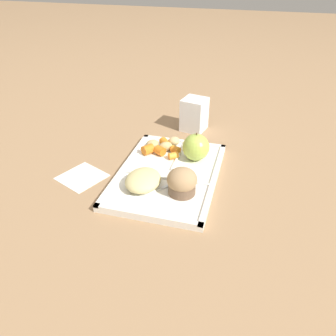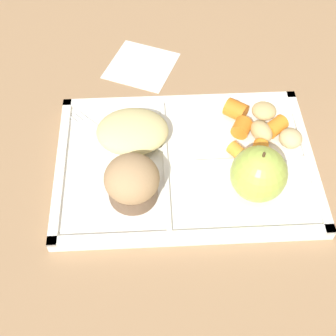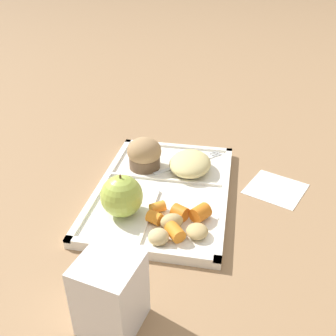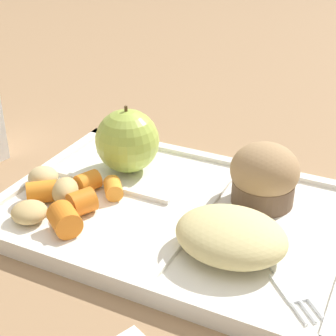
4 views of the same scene
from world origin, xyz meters
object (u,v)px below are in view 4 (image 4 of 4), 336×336
(green_apple, at_px, (127,141))
(bran_muffin, at_px, (264,176))
(plastic_fork, at_px, (271,263))
(lunch_tray, at_px, (177,215))

(green_apple, distance_m, bran_muffin, 0.16)
(plastic_fork, bearing_deg, lunch_tray, 159.04)
(green_apple, relative_size, bran_muffin, 1.12)
(bran_muffin, bearing_deg, lunch_tray, -143.82)
(green_apple, height_order, bran_muffin, green_apple)
(bran_muffin, xyz_separation_m, plastic_fork, (0.04, -0.10, -0.03))
(lunch_tray, relative_size, green_apple, 4.54)
(lunch_tray, bearing_deg, green_apple, 148.98)
(green_apple, distance_m, plastic_fork, 0.22)
(green_apple, height_order, plastic_fork, green_apple)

